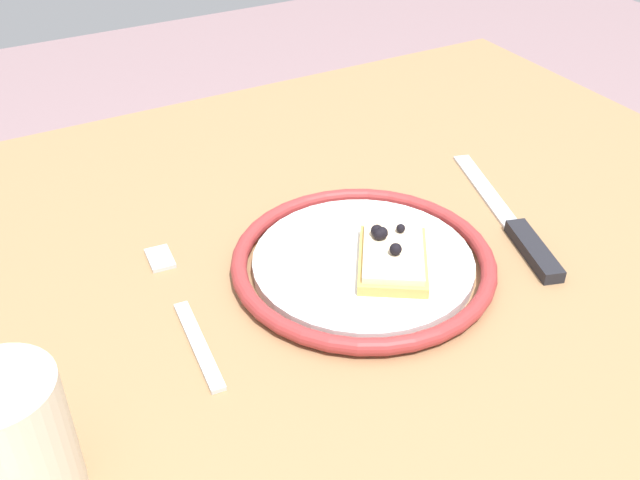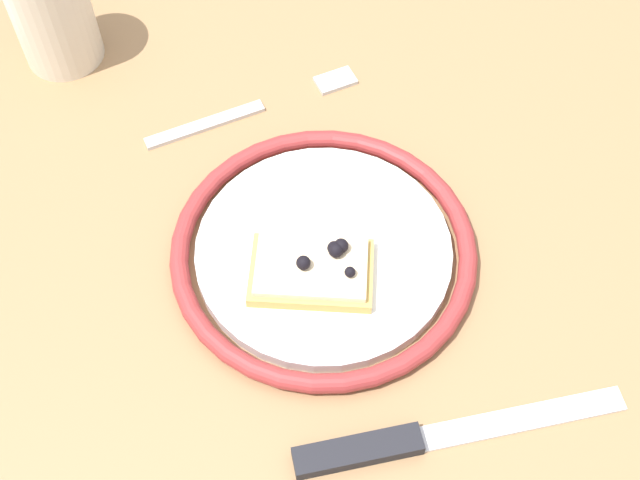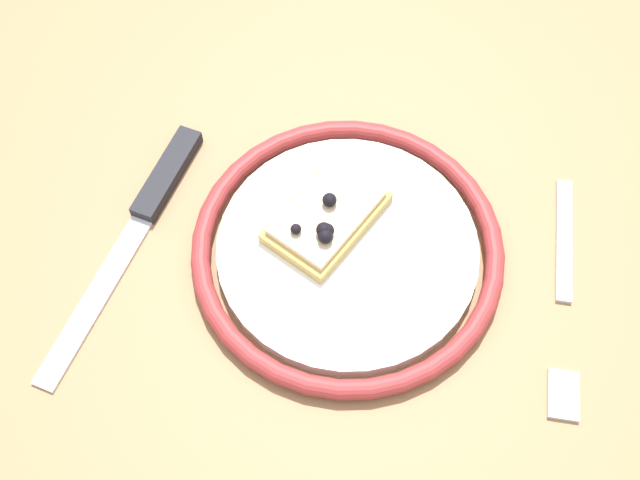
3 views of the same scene
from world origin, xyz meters
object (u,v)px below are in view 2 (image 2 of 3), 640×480
(pizza_slice_near, at_px, (313,270))
(fork, at_px, (255,108))
(plate, at_px, (326,249))
(cup, at_px, (52,14))
(knife, at_px, (404,442))
(dining_table, at_px, (327,326))

(pizza_slice_near, bearing_deg, fork, 166.68)
(plate, distance_m, cup, 0.34)
(pizza_slice_near, distance_m, fork, 0.19)
(fork, height_order, cup, cup)
(cup, bearing_deg, pizza_slice_near, 13.62)
(plate, height_order, fork, plate)
(knife, bearing_deg, cup, -171.37)
(pizza_slice_near, xyz_separation_m, knife, (0.14, -0.01, -0.02))
(plate, relative_size, cup, 2.45)
(plate, height_order, cup, cup)
(dining_table, distance_m, fork, 0.21)
(pizza_slice_near, bearing_deg, cup, -166.38)
(dining_table, distance_m, knife, 0.20)
(dining_table, height_order, cup, cup)
(knife, bearing_deg, pizza_slice_near, 176.66)
(dining_table, xyz_separation_m, knife, (0.16, -0.03, 0.12))
(dining_table, distance_m, plate, 0.12)
(pizza_slice_near, bearing_deg, knife, -3.34)
(dining_table, bearing_deg, pizza_slice_near, -59.87)
(plate, relative_size, pizza_slice_near, 2.17)
(cup, bearing_deg, plate, 18.13)
(dining_table, relative_size, plate, 3.96)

